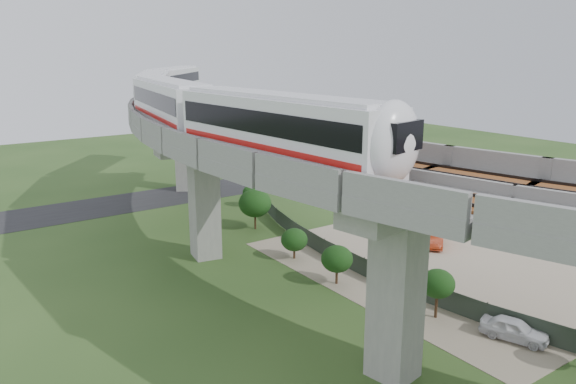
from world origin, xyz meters
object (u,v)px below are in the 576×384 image
Objects in this scene: car_white at (514,329)px; car_dark at (388,228)px; car_red at (435,238)px; metro_train at (186,96)px.

car_white is 1.04× the size of car_dark.
car_red reaches higher than car_dark.
car_red is at bearing -152.30° from car_dark.
car_red is 4.65m from car_dark.
car_dark is (-1.08, 4.52, -0.13)m from car_red.
metro_train reaches higher than car_dark.
car_white is at bearing 170.98° from car_dark.
car_white is (6.33, -29.02, -11.63)m from metro_train.
metro_train is 24.67m from car_red.
metro_train is 21.42m from car_dark.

